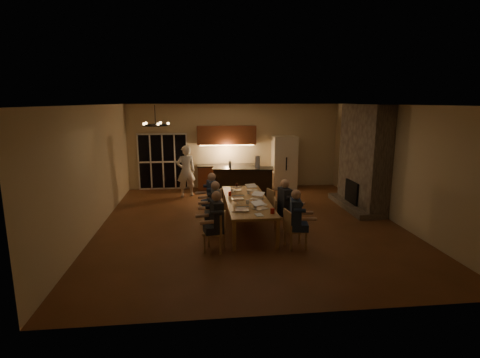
% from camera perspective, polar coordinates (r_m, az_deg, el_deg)
% --- Properties ---
extents(floor, '(9.00, 9.00, 0.00)m').
position_cam_1_polar(floor, '(10.33, 1.48, -6.79)').
color(floor, brown).
rests_on(floor, ground).
extents(back_wall, '(8.00, 0.04, 3.20)m').
position_cam_1_polar(back_wall, '(14.39, -0.93, 5.01)').
color(back_wall, '#C6B18C').
rests_on(back_wall, ground).
extents(left_wall, '(0.04, 9.00, 3.20)m').
position_cam_1_polar(left_wall, '(10.21, -21.44, 1.43)').
color(left_wall, '#C6B18C').
rests_on(left_wall, ground).
extents(right_wall, '(0.04, 9.00, 3.20)m').
position_cam_1_polar(right_wall, '(11.22, 22.34, 2.22)').
color(right_wall, '#C6B18C').
rests_on(right_wall, ground).
extents(ceiling, '(8.00, 9.00, 0.04)m').
position_cam_1_polar(ceiling, '(9.80, 1.58, 11.36)').
color(ceiling, white).
rests_on(ceiling, back_wall).
extents(french_doors, '(1.86, 0.08, 2.10)m').
position_cam_1_polar(french_doors, '(14.42, -11.67, 2.58)').
color(french_doors, black).
rests_on(french_doors, ground).
extents(fireplace, '(0.58, 2.50, 3.20)m').
position_cam_1_polar(fireplace, '(12.14, 18.33, 3.16)').
color(fireplace, '#665E50').
rests_on(fireplace, ground).
extents(kitchenette, '(2.24, 0.68, 2.40)m').
position_cam_1_polar(kitchenette, '(14.10, -2.02, 3.23)').
color(kitchenette, brown).
rests_on(kitchenette, ground).
extents(refrigerator, '(0.90, 0.68, 2.00)m').
position_cam_1_polar(refrigerator, '(14.41, 6.76, 2.54)').
color(refrigerator, beige).
rests_on(refrigerator, ground).
extents(dining_table, '(1.10, 3.32, 0.75)m').
position_cam_1_polar(dining_table, '(9.96, 1.05, -5.25)').
color(dining_table, '#B17B46').
rests_on(dining_table, ground).
extents(bar_island, '(2.15, 1.01, 1.08)m').
position_cam_1_polar(bar_island, '(12.81, 0.48, -0.63)').
color(bar_island, black).
rests_on(bar_island, ground).
extents(chair_left_near, '(0.55, 0.55, 0.89)m').
position_cam_1_polar(chair_left_near, '(8.42, -3.93, -8.00)').
color(chair_left_near, '#A87F54').
rests_on(chair_left_near, ground).
extents(chair_left_mid, '(0.47, 0.47, 0.89)m').
position_cam_1_polar(chair_left_mid, '(9.35, -4.00, -5.97)').
color(chair_left_mid, '#A87F54').
rests_on(chair_left_mid, ground).
extents(chair_left_far, '(0.55, 0.55, 0.89)m').
position_cam_1_polar(chair_left_far, '(10.50, -4.16, -3.98)').
color(chair_left_far, '#A87F54').
rests_on(chair_left_far, ground).
extents(chair_right_near, '(0.50, 0.50, 0.89)m').
position_cam_1_polar(chair_right_near, '(8.65, 8.47, -7.55)').
color(chair_right_near, '#A87F54').
rests_on(chair_right_near, ground).
extents(chair_right_mid, '(0.49, 0.49, 0.89)m').
position_cam_1_polar(chair_right_mid, '(9.58, 6.57, -5.57)').
color(chair_right_mid, '#A87F54').
rests_on(chair_right_mid, ground).
extents(chair_right_far, '(0.55, 0.55, 0.89)m').
position_cam_1_polar(chair_right_far, '(10.60, 5.64, -3.86)').
color(chair_right_far, '#A87F54').
rests_on(chair_right_far, ground).
extents(person_left_near, '(0.70, 0.70, 1.38)m').
position_cam_1_polar(person_left_near, '(8.29, -3.56, -6.51)').
color(person_left_near, '#21232B').
rests_on(person_left_near, ground).
extents(person_right_near, '(0.68, 0.68, 1.38)m').
position_cam_1_polar(person_right_near, '(8.51, 8.43, -6.13)').
color(person_right_near, navy).
rests_on(person_right_near, ground).
extents(person_left_mid, '(0.61, 0.61, 1.38)m').
position_cam_1_polar(person_left_mid, '(9.28, -3.74, -4.52)').
color(person_left_mid, '#32373B').
rests_on(person_left_mid, ground).
extents(person_right_mid, '(0.70, 0.70, 1.38)m').
position_cam_1_polar(person_right_mid, '(9.55, 6.80, -4.11)').
color(person_right_mid, '#21232B').
rests_on(person_right_mid, ground).
extents(person_left_far, '(0.69, 0.69, 1.38)m').
position_cam_1_polar(person_left_far, '(10.34, -4.28, -2.82)').
color(person_left_far, navy).
rests_on(person_left_far, ground).
extents(standing_person, '(0.75, 0.59, 1.81)m').
position_cam_1_polar(standing_person, '(13.17, -8.23, 1.19)').
color(standing_person, white).
rests_on(standing_person, ground).
extents(chandelier, '(0.60, 0.60, 0.03)m').
position_cam_1_polar(chandelier, '(8.85, -12.76, 8.00)').
color(chandelier, black).
rests_on(chandelier, ceiling).
extents(laptop_a, '(0.33, 0.30, 0.23)m').
position_cam_1_polar(laptop_a, '(8.86, 0.30, -4.11)').
color(laptop_a, silver).
rests_on(laptop_a, dining_table).
extents(laptop_b, '(0.41, 0.40, 0.23)m').
position_cam_1_polar(laptop_b, '(8.99, 3.17, -3.89)').
color(laptop_b, silver).
rests_on(laptop_b, dining_table).
extents(laptop_c, '(0.33, 0.29, 0.23)m').
position_cam_1_polar(laptop_c, '(9.89, -0.39, -2.43)').
color(laptop_c, silver).
rests_on(laptop_c, dining_table).
extents(laptop_d, '(0.42, 0.41, 0.23)m').
position_cam_1_polar(laptop_d, '(9.87, 2.55, -2.46)').
color(laptop_d, silver).
rests_on(laptop_d, dining_table).
extents(laptop_e, '(0.34, 0.31, 0.23)m').
position_cam_1_polar(laptop_e, '(10.85, -0.65, -1.16)').
color(laptop_e, silver).
rests_on(laptop_e, dining_table).
extents(laptop_f, '(0.39, 0.36, 0.23)m').
position_cam_1_polar(laptop_f, '(10.82, 1.96, -1.20)').
color(laptop_f, silver).
rests_on(laptop_f, dining_table).
extents(mug_front, '(0.09, 0.09, 0.10)m').
position_cam_1_polar(mug_front, '(9.44, 1.18, -3.52)').
color(mug_front, white).
rests_on(mug_front, dining_table).
extents(mug_mid, '(0.09, 0.09, 0.10)m').
position_cam_1_polar(mug_mid, '(10.46, 1.35, -2.00)').
color(mug_mid, white).
rests_on(mug_mid, dining_table).
extents(mug_back, '(0.09, 0.09, 0.10)m').
position_cam_1_polar(mug_back, '(10.64, -1.20, -1.76)').
color(mug_back, white).
rests_on(mug_back, dining_table).
extents(redcup_near, '(0.10, 0.10, 0.12)m').
position_cam_1_polar(redcup_near, '(8.68, 4.97, -4.87)').
color(redcup_near, '#B71A0C').
rests_on(redcup_near, dining_table).
extents(redcup_mid, '(0.08, 0.08, 0.12)m').
position_cam_1_polar(redcup_mid, '(10.26, -1.56, -2.22)').
color(redcup_mid, '#B71A0C').
rests_on(redcup_mid, dining_table).
extents(can_silver, '(0.07, 0.07, 0.12)m').
position_cam_1_polar(can_silver, '(9.11, 2.33, -4.02)').
color(can_silver, '#B2B2B7').
rests_on(can_silver, dining_table).
extents(can_cola, '(0.06, 0.06, 0.12)m').
position_cam_1_polar(can_cola, '(11.20, -0.49, -1.03)').
color(can_cola, '#3F0F0C').
rests_on(can_cola, dining_table).
extents(can_right, '(0.07, 0.07, 0.12)m').
position_cam_1_polar(can_right, '(10.19, 3.01, -2.32)').
color(can_right, '#B2B2B7').
rests_on(can_right, dining_table).
extents(plate_near, '(0.22, 0.22, 0.02)m').
position_cam_1_polar(plate_near, '(9.36, 3.52, -3.93)').
color(plate_near, white).
rests_on(plate_near, dining_table).
extents(plate_left, '(0.22, 0.22, 0.02)m').
position_cam_1_polar(plate_left, '(9.03, 0.18, -4.50)').
color(plate_left, white).
rests_on(plate_left, dining_table).
extents(plate_far, '(0.24, 0.24, 0.02)m').
position_cam_1_polar(plate_far, '(10.59, 2.66, -2.06)').
color(plate_far, white).
rests_on(plate_far, dining_table).
extents(notepad, '(0.20, 0.25, 0.01)m').
position_cam_1_polar(notepad, '(8.55, 2.93, -5.48)').
color(notepad, white).
rests_on(notepad, dining_table).
extents(bar_bottle, '(0.09, 0.09, 0.24)m').
position_cam_1_polar(bar_bottle, '(12.64, -1.54, 2.24)').
color(bar_bottle, '#99999E').
rests_on(bar_bottle, bar_island).
extents(bar_blender, '(0.17, 0.17, 0.41)m').
position_cam_1_polar(bar_blender, '(12.62, 2.70, 2.60)').
color(bar_blender, silver).
rests_on(bar_blender, bar_island).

